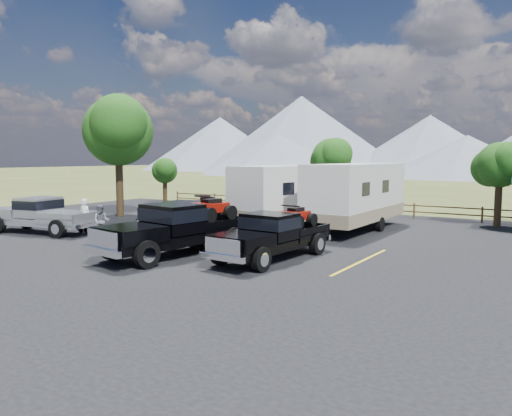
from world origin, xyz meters
The scene contains 18 objects.
ground centered at (0.00, 0.00, 0.00)m, with size 320.00×320.00×0.00m, color #4A5725.
asphalt_lot centered at (0.00, 3.00, 0.02)m, with size 44.00×34.00×0.04m, color black.
stall_lines centered at (0.00, 4.00, 0.04)m, with size 12.12×5.50×0.01m.
tree_big_nw centered at (-12.55, 9.03, 5.60)m, with size 5.54×5.18×7.84m.
tree_ne_a centered at (8.97, 17.01, 3.48)m, with size 3.11×2.92×4.76m.
tree_north centered at (-2.03, 19.02, 3.83)m, with size 3.46×3.24×5.25m.
tree_nw_small centered at (-16.02, 17.01, 2.78)m, with size 2.59×2.43×3.85m.
rail_fence centered at (2.00, 18.50, 0.61)m, with size 36.12×0.12×1.00m.
mountain_range centered at (-7.63, 105.98, 7.87)m, with size 209.00×71.00×20.00m.
rig_left centered at (-2.95, 4.76, 1.00)m, with size 2.70×6.17×1.99m.
rig_center centered at (-0.63, 1.32, 1.14)m, with size 3.16×7.07×2.28m.
rig_right centered at (2.98, 2.66, 1.00)m, with size 2.43×6.06×1.98m.
trailer_left centered at (-3.07, 12.79, 1.73)m, with size 3.01×9.31×3.22m.
trailer_center centered at (-0.67, 10.80, 1.83)m, with size 3.68×9.90×3.42m.
trailer_right centered at (2.84, 11.45, 1.89)m, with size 2.73×10.15×3.54m.
pickup_silver centered at (-10.36, 1.83, 0.99)m, with size 6.37×3.05×1.83m.
person_a centered at (-8.34, 2.95, 0.94)m, with size 0.65×0.43×1.79m, color silver.
person_b centered at (-6.60, 2.50, 0.84)m, with size 0.78×0.61×1.61m, color slate.
Camera 1 is at (12.62, -13.53, 3.94)m, focal length 35.00 mm.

